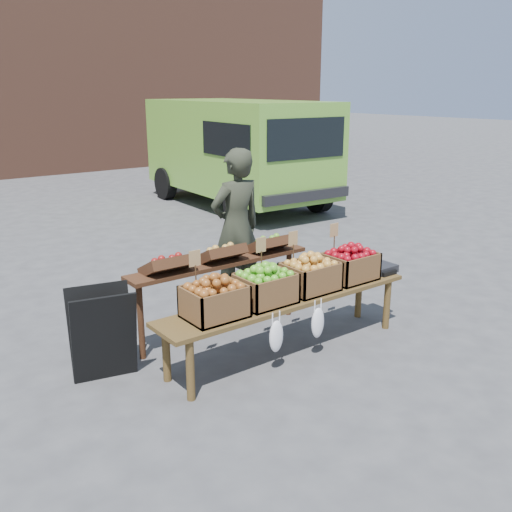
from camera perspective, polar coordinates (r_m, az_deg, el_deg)
ground at (r=6.01m, az=7.89°, el=-7.83°), size 80.00×80.00×0.00m
delivery_van at (r=12.30m, az=-1.88°, el=10.15°), size 2.51×5.03×2.21m
vendor at (r=6.56m, az=-1.98°, el=2.84°), size 0.67×0.44×1.82m
chalkboard_sign at (r=5.14m, az=-15.08°, el=-7.53°), size 0.60×0.42×0.83m
back_table at (r=5.78m, az=-3.51°, el=-3.11°), size 2.10×0.44×1.04m
display_bench at (r=5.49m, az=3.18°, el=-6.85°), size 2.70×0.56×0.57m
crate_golden_apples at (r=4.87m, az=-4.18°, el=-4.58°), size 0.50×0.40×0.28m
crate_russet_pears at (r=5.17m, az=0.93°, el=-3.26°), size 0.50×0.40×0.28m
crate_red_apples at (r=5.51m, az=5.43°, el=-2.08°), size 0.50×0.40×0.28m
crate_green_apples at (r=5.88m, az=9.39°, el=-1.03°), size 0.50×0.40×0.28m
weighing_scale at (r=6.21m, az=12.05°, el=-1.18°), size 0.34×0.30×0.08m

